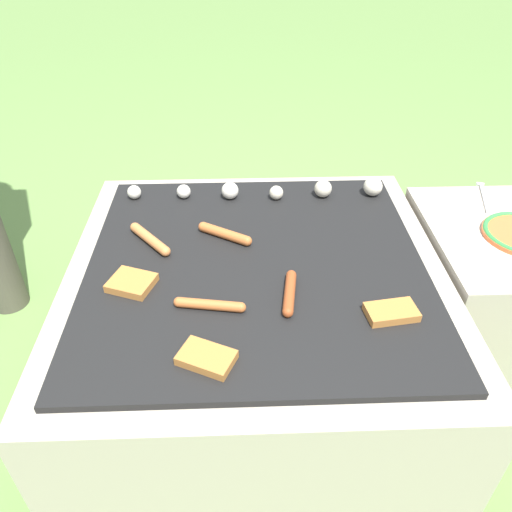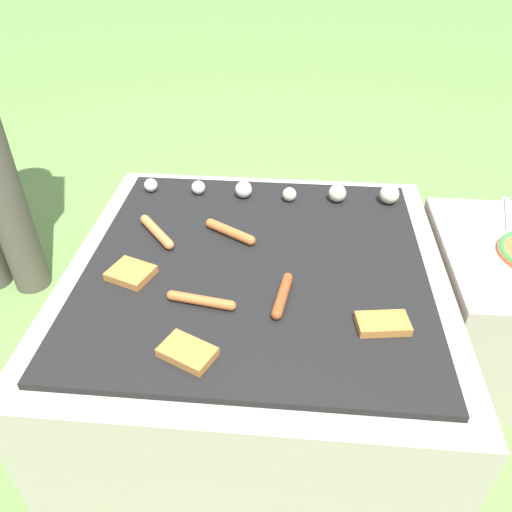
{
  "view_description": "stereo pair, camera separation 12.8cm",
  "coord_description": "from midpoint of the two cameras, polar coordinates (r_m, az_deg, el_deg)",
  "views": [
    {
      "loc": [
        -0.04,
        -1.03,
        1.2
      ],
      "look_at": [
        0.0,
        0.0,
        0.43
      ],
      "focal_mm": 35.0,
      "sensor_mm": 36.0,
      "label": 1
    },
    {
      "loc": [
        0.09,
        -1.02,
        1.2
      ],
      "look_at": [
        0.0,
        0.0,
        0.43
      ],
      "focal_mm": 35.0,
      "sensor_mm": 36.0,
      "label": 2
    }
  ],
  "objects": [
    {
      "name": "sausage_back_center",
      "position": [
        1.38,
        -0.34,
        2.71
      ],
      "size": [
        0.15,
        0.1,
        0.03
      ],
      "color": "#B7602D",
      "rests_on": "grill"
    },
    {
      "name": "sausage_front_left",
      "position": [
        1.16,
        -3.17,
        -5.22
      ],
      "size": [
        0.17,
        0.05,
        0.02
      ],
      "color": "#B7602D",
      "rests_on": "grill"
    },
    {
      "name": "fork_utensil",
      "position": [
        1.7,
        28.68,
        4.49
      ],
      "size": [
        0.06,
        0.18,
        0.01
      ],
      "color": "silver",
      "rests_on": "side_ledge"
    },
    {
      "name": "bread_slice_center",
      "position": [
        1.16,
        17.41,
        -7.51
      ],
      "size": [
        0.12,
        0.08,
        0.02
      ],
      "color": "#B27033",
      "rests_on": "grill"
    },
    {
      "name": "grill",
      "position": [
        1.43,
        2.59,
        -7.36
      ],
      "size": [
        0.99,
        0.99,
        0.41
      ],
      "color": "#A89E8C",
      "rests_on": "ground_plane"
    },
    {
      "name": "ground_plane",
      "position": [
        1.58,
        2.38,
        -12.63
      ],
      "size": [
        14.0,
        14.0,
        0.0
      ],
      "primitive_type": "plane",
      "color": "#608442"
    },
    {
      "name": "bread_slice_left",
      "position": [
        1.05,
        -4.35,
        -11.06
      ],
      "size": [
        0.13,
        0.11,
        0.02
      ],
      "color": "#B27033",
      "rests_on": "grill"
    },
    {
      "name": "bread_slice_right",
      "position": [
        1.27,
        -11.32,
        -2.02
      ],
      "size": [
        0.13,
        0.12,
        0.02
      ],
      "color": "#B27033",
      "rests_on": "grill"
    },
    {
      "name": "sausage_front_center",
      "position": [
        1.4,
        -8.74,
        2.68
      ],
      "size": [
        0.12,
        0.15,
        0.03
      ],
      "color": "#C6753D",
      "rests_on": "grill"
    },
    {
      "name": "sausage_back_right",
      "position": [
        1.18,
        6.16,
        -4.61
      ],
      "size": [
        0.05,
        0.16,
        0.03
      ],
      "color": "#93421E",
      "rests_on": "grill"
    },
    {
      "name": "mushroom_row",
      "position": [
        1.56,
        6.68,
        7.27
      ],
      "size": [
        0.8,
        0.06,
        0.06
      ],
      "color": "silver",
      "rests_on": "grill"
    }
  ]
}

